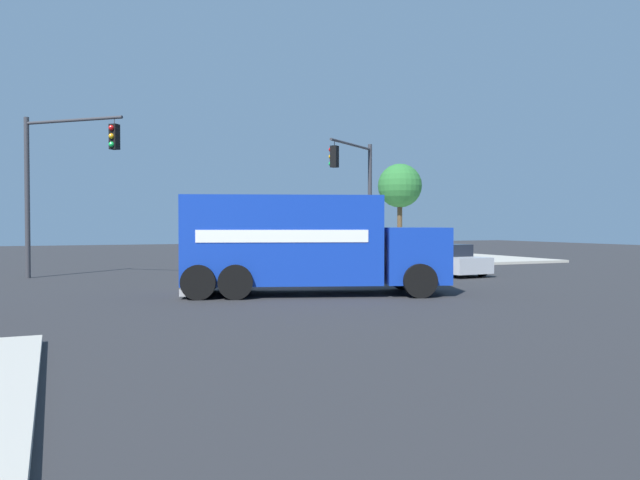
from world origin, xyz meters
name	(u,v)px	position (x,y,z in m)	size (l,w,h in m)	color
ground_plane	(281,289)	(0.00, 0.00, 0.00)	(100.00, 100.00, 0.00)	#2B2B2D
sidewalk_corner_near	(413,258)	(-13.48, -13.48, 0.07)	(12.70, 12.70, 0.14)	#B2ADA0
delivery_truck	(304,244)	(-0.14, 1.75, 1.55)	(8.30, 5.01, 3.00)	#1438AD
traffic_light_primary	(358,184)	(-6.40, -6.97, 4.07)	(3.44, 2.75, 5.97)	#38383D
traffic_light_secondary	(55,171)	(6.85, -7.06, 4.23)	(3.50, 3.19, 6.43)	#38383D
sedan_silver	(442,260)	(-8.31, -2.84, 0.63)	(2.33, 4.44, 1.31)	#B7BABF
pedestrian_near_corner	(393,241)	(-12.60, -14.35, 1.12)	(0.41, 0.40, 1.72)	navy
pedestrian_crossing	(385,241)	(-12.71, -15.58, 1.07)	(0.38, 0.44, 1.64)	navy
picket_fence_run	(367,246)	(-13.48, -19.59, 0.62)	(7.30, 0.05, 0.95)	white
shade_tree_near	(400,186)	(-13.62, -15.30, 4.62)	(2.83, 2.83, 5.94)	brown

